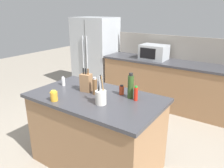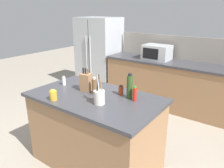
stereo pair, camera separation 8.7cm
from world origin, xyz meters
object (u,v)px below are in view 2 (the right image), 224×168
refrigerator (99,54)px  microwave (157,52)px  knife_block (86,82)px  salt_shaker (64,81)px  pepper_grinder (94,86)px  hot_sauce_bottle (135,94)px  honey_jar (53,95)px  utensil_crock (99,97)px  spice_jar_paprika (121,90)px  olive_oil_bottle (130,87)px

refrigerator → microwave: bearing=-1.9°
knife_block → salt_shaker: size_ratio=2.36×
pepper_grinder → hot_sauce_bottle: pepper_grinder is taller
microwave → salt_shaker: size_ratio=4.22×
honey_jar → utensil_crock: bearing=24.9°
microwave → salt_shaker: bearing=-98.9°
salt_shaker → pepper_grinder: bearing=-0.7°
knife_block → microwave: bearing=80.8°
spice_jar_paprika → honey_jar: size_ratio=0.98×
microwave → pepper_grinder: size_ratio=2.47×
knife_block → honey_jar: (-0.10, -0.43, -0.06)m
honey_jar → pepper_grinder: (0.25, 0.41, 0.04)m
honey_jar → olive_oil_bottle: (0.66, 0.55, 0.08)m
microwave → salt_shaker: 2.17m
pepper_grinder → olive_oil_bottle: bearing=18.8°
knife_block → hot_sauce_bottle: bearing=-2.9°
microwave → spice_jar_paprika: microwave is taller
refrigerator → microwave: refrigerator is taller
olive_oil_bottle → microwave: bearing=107.0°
microwave → spice_jar_paprika: 2.03m
salt_shaker → hot_sauce_bottle: bearing=5.7°
honey_jar → hot_sauce_bottle: size_ratio=0.71×
utensil_crock → knife_block: bearing=151.4°
honey_jar → spice_jar_paprika: bearing=48.3°
utensil_crock → hot_sauce_bottle: 0.40m
knife_block → olive_oil_bottle: bearing=1.2°
pepper_grinder → microwave: bearing=95.5°
microwave → olive_oil_bottle: bearing=-73.0°
olive_oil_bottle → salt_shaker: 0.96m
hot_sauce_bottle → pepper_grinder: bearing=-167.5°
microwave → honey_jar: size_ratio=4.32×
spice_jar_paprika → utensil_crock: bearing=-96.0°
knife_block → honey_jar: size_ratio=2.42×
honey_jar → salt_shaker: 0.51m
utensil_crock → honey_jar: (-0.48, -0.22, -0.03)m
honey_jar → pepper_grinder: 0.48m
honey_jar → pepper_grinder: pepper_grinder is taller
olive_oil_bottle → pepper_grinder: (-0.41, -0.14, -0.04)m
microwave → spice_jar_paprika: size_ratio=4.42×
microwave → spice_jar_paprika: bearing=-76.5°
spice_jar_paprika → salt_shaker: size_ratio=0.96×
spice_jar_paprika → pepper_grinder: 0.32m
honey_jar → salt_shaker: size_ratio=0.98×
refrigerator → hot_sauce_bottle: size_ratio=10.13×
microwave → knife_block: size_ratio=1.79×
refrigerator → pepper_grinder: bearing=-51.6°
knife_block → hot_sauce_bottle: knife_block is taller
utensil_crock → spice_jar_paprika: size_ratio=2.73×
olive_oil_bottle → hot_sauce_bottle: 0.11m
hot_sauce_bottle → spice_jar_paprika: bearing=164.4°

